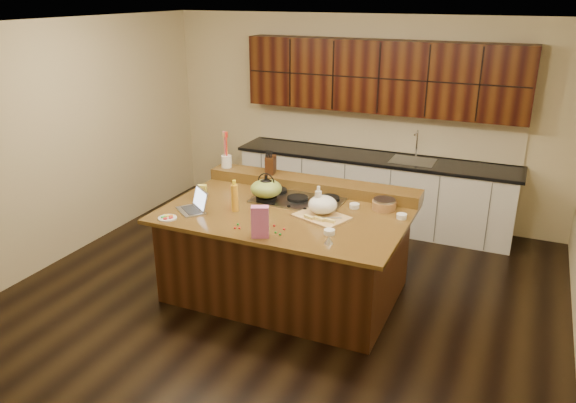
% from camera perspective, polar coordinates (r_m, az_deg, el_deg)
% --- Properties ---
extents(room, '(5.52, 5.02, 2.72)m').
position_cam_1_polar(room, '(5.44, -0.21, 3.28)').
color(room, black).
rests_on(room, ground).
extents(island, '(2.40, 1.60, 0.92)m').
position_cam_1_polar(island, '(5.77, -0.20, -5.14)').
color(island, black).
rests_on(island, ground).
extents(back_ledge, '(2.40, 0.30, 0.12)m').
position_cam_1_polar(back_ledge, '(6.17, 2.44, 1.78)').
color(back_ledge, black).
rests_on(back_ledge, island).
extents(cooktop, '(0.92, 0.52, 0.05)m').
position_cam_1_polar(cooktop, '(5.84, 0.99, 0.20)').
color(cooktop, gray).
rests_on(cooktop, island).
extents(back_counter, '(3.70, 0.66, 2.40)m').
position_cam_1_polar(back_counter, '(7.47, 8.93, 4.97)').
color(back_counter, silver).
rests_on(back_counter, ground).
extents(kettle, '(0.27, 0.27, 0.19)m').
position_cam_1_polar(kettle, '(5.80, -2.23, 1.38)').
color(kettle, black).
rests_on(kettle, cooktop).
extents(green_bowl, '(0.42, 0.42, 0.18)m').
position_cam_1_polar(green_bowl, '(5.80, -2.23, 1.32)').
color(green_bowl, olive).
rests_on(green_bowl, cooktop).
extents(laptop, '(0.39, 0.38, 0.21)m').
position_cam_1_polar(laptop, '(5.65, -9.41, -0.36)').
color(laptop, '#B7B7BC').
rests_on(laptop, island).
extents(oil_bottle, '(0.08, 0.08, 0.27)m').
position_cam_1_polar(oil_bottle, '(5.56, -5.44, 0.36)').
color(oil_bottle, gold).
rests_on(oil_bottle, island).
extents(vinegar_bottle, '(0.07, 0.07, 0.25)m').
position_cam_1_polar(vinegar_bottle, '(5.43, 3.09, -0.19)').
color(vinegar_bottle, silver).
rests_on(vinegar_bottle, island).
extents(wooden_tray, '(0.58, 0.50, 0.20)m').
position_cam_1_polar(wooden_tray, '(5.44, 3.52, -0.60)').
color(wooden_tray, tan).
rests_on(wooden_tray, island).
extents(ramekin_a, '(0.12, 0.12, 0.04)m').
position_cam_1_polar(ramekin_a, '(5.06, 4.22, -3.10)').
color(ramekin_a, white).
rests_on(ramekin_a, island).
extents(ramekin_b, '(0.13, 0.13, 0.04)m').
position_cam_1_polar(ramekin_b, '(5.50, 11.47, -1.47)').
color(ramekin_b, white).
rests_on(ramekin_b, island).
extents(ramekin_c, '(0.11, 0.11, 0.04)m').
position_cam_1_polar(ramekin_c, '(5.69, 6.76, -0.44)').
color(ramekin_c, white).
rests_on(ramekin_c, island).
extents(strainer_bowl, '(0.27, 0.27, 0.09)m').
position_cam_1_polar(strainer_bowl, '(5.69, 9.74, -0.37)').
color(strainer_bowl, '#996B3F').
rests_on(strainer_bowl, island).
extents(kitchen_timer, '(0.08, 0.08, 0.07)m').
position_cam_1_polar(kitchen_timer, '(4.88, 4.16, -3.90)').
color(kitchen_timer, silver).
rests_on(kitchen_timer, island).
extents(pink_bag, '(0.18, 0.14, 0.29)m').
position_cam_1_polar(pink_bag, '(4.95, -2.86, -2.08)').
color(pink_bag, '#CB5FA2').
rests_on(pink_bag, island).
extents(candy_plate, '(0.21, 0.21, 0.01)m').
position_cam_1_polar(candy_plate, '(5.52, -12.15, -1.65)').
color(candy_plate, white).
rests_on(candy_plate, island).
extents(package_box, '(0.11, 0.09, 0.13)m').
position_cam_1_polar(package_box, '(6.01, -8.72, 1.08)').
color(package_box, '#DED14E').
rests_on(package_box, island).
extents(utensil_crock, '(0.16, 0.16, 0.14)m').
position_cam_1_polar(utensil_crock, '(6.58, -6.26, 4.07)').
color(utensil_crock, white).
rests_on(utensil_crock, back_ledge).
extents(knife_block, '(0.13, 0.18, 0.20)m').
position_cam_1_polar(knife_block, '(6.31, -1.77, 3.75)').
color(knife_block, black).
rests_on(knife_block, back_ledge).
extents(gumdrop_0, '(0.02, 0.02, 0.02)m').
position_cam_1_polar(gumdrop_0, '(5.21, -1.42, -2.46)').
color(gumdrop_0, red).
rests_on(gumdrop_0, island).
extents(gumdrop_1, '(0.02, 0.02, 0.02)m').
position_cam_1_polar(gumdrop_1, '(5.07, -1.27, -3.15)').
color(gumdrop_1, '#198C26').
rests_on(gumdrop_1, island).
extents(gumdrop_2, '(0.02, 0.02, 0.02)m').
position_cam_1_polar(gumdrop_2, '(5.19, -5.41, -2.69)').
color(gumdrop_2, red).
rests_on(gumdrop_2, island).
extents(gumdrop_3, '(0.02, 0.02, 0.02)m').
position_cam_1_polar(gumdrop_3, '(5.26, -5.12, -2.32)').
color(gumdrop_3, '#198C26').
rests_on(gumdrop_3, island).
extents(gumdrop_4, '(0.02, 0.02, 0.02)m').
position_cam_1_polar(gumdrop_4, '(5.14, -3.38, -2.84)').
color(gumdrop_4, red).
rests_on(gumdrop_4, island).
extents(gumdrop_5, '(0.02, 0.02, 0.02)m').
position_cam_1_polar(gumdrop_5, '(5.28, -2.48, -2.16)').
color(gumdrop_5, '#198C26').
rests_on(gumdrop_5, island).
extents(gumdrop_6, '(0.02, 0.02, 0.02)m').
position_cam_1_polar(gumdrop_6, '(5.18, -4.96, -2.70)').
color(gumdrop_6, red).
rests_on(gumdrop_6, island).
extents(gumdrop_7, '(0.02, 0.02, 0.02)m').
position_cam_1_polar(gumdrop_7, '(5.03, -0.81, -3.34)').
color(gumdrop_7, '#198C26').
rests_on(gumdrop_7, island).
extents(gumdrop_8, '(0.02, 0.02, 0.02)m').
position_cam_1_polar(gumdrop_8, '(5.14, -0.40, -2.82)').
color(gumdrop_8, red).
rests_on(gumdrop_8, island).
extents(gumdrop_9, '(0.02, 0.02, 0.02)m').
position_cam_1_polar(gumdrop_9, '(5.15, -2.02, -2.77)').
color(gumdrop_9, '#198C26').
rests_on(gumdrop_9, island).
extents(gumdrop_10, '(0.02, 0.02, 0.02)m').
position_cam_1_polar(gumdrop_10, '(5.26, -2.48, -2.25)').
color(gumdrop_10, red).
rests_on(gumdrop_10, island).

